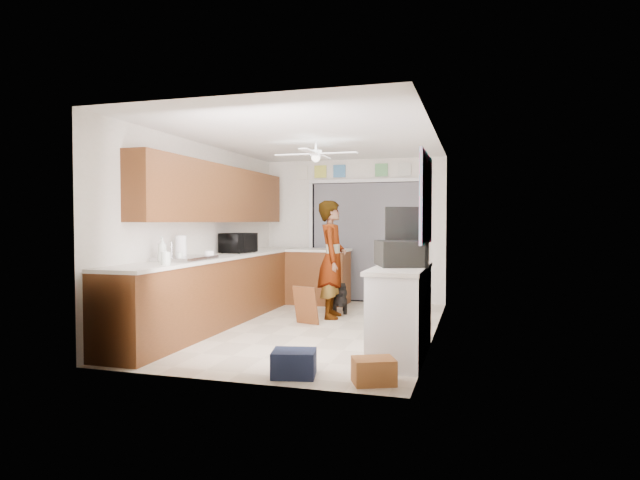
# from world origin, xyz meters

# --- Properties ---
(floor) EXTENTS (5.00, 5.00, 0.00)m
(floor) POSITION_xyz_m (0.00, 0.00, 0.00)
(floor) COLOR beige
(floor) RESTS_ON ground
(ceiling) EXTENTS (5.00, 5.00, 0.00)m
(ceiling) POSITION_xyz_m (0.00, 0.00, 2.50)
(ceiling) COLOR white
(ceiling) RESTS_ON ground
(wall_back) EXTENTS (3.20, 0.00, 3.20)m
(wall_back) POSITION_xyz_m (0.00, 2.50, 1.25)
(wall_back) COLOR white
(wall_back) RESTS_ON ground
(wall_front) EXTENTS (3.20, 0.00, 3.20)m
(wall_front) POSITION_xyz_m (0.00, -2.50, 1.25)
(wall_front) COLOR white
(wall_front) RESTS_ON ground
(wall_left) EXTENTS (0.00, 5.00, 5.00)m
(wall_left) POSITION_xyz_m (-1.60, 0.00, 1.25)
(wall_left) COLOR white
(wall_left) RESTS_ON ground
(wall_right) EXTENTS (0.00, 5.00, 5.00)m
(wall_right) POSITION_xyz_m (1.60, 0.00, 1.25)
(wall_right) COLOR white
(wall_right) RESTS_ON ground
(left_base_cabinets) EXTENTS (0.60, 4.80, 0.90)m
(left_base_cabinets) POSITION_xyz_m (-1.30, 0.00, 0.45)
(left_base_cabinets) COLOR brown
(left_base_cabinets) RESTS_ON floor
(left_countertop) EXTENTS (0.62, 4.80, 0.04)m
(left_countertop) POSITION_xyz_m (-1.29, 0.00, 0.92)
(left_countertop) COLOR white
(left_countertop) RESTS_ON left_base_cabinets
(upper_cabinets) EXTENTS (0.32, 4.00, 0.80)m
(upper_cabinets) POSITION_xyz_m (-1.44, 0.20, 1.80)
(upper_cabinets) COLOR brown
(upper_cabinets) RESTS_ON wall_left
(sink_basin) EXTENTS (0.50, 0.76, 0.06)m
(sink_basin) POSITION_xyz_m (-1.29, -1.00, 0.95)
(sink_basin) COLOR silver
(sink_basin) RESTS_ON left_countertop
(faucet) EXTENTS (0.03, 0.03, 0.22)m
(faucet) POSITION_xyz_m (-1.48, -1.00, 1.05)
(faucet) COLOR silver
(faucet) RESTS_ON left_countertop
(peninsula_base) EXTENTS (1.00, 0.60, 0.90)m
(peninsula_base) POSITION_xyz_m (-0.50, 2.00, 0.45)
(peninsula_base) COLOR brown
(peninsula_base) RESTS_ON floor
(peninsula_top) EXTENTS (1.04, 0.64, 0.04)m
(peninsula_top) POSITION_xyz_m (-0.50, 2.00, 0.92)
(peninsula_top) COLOR white
(peninsula_top) RESTS_ON peninsula_base
(back_opening_recess) EXTENTS (2.00, 0.06, 2.10)m
(back_opening_recess) POSITION_xyz_m (0.25, 2.47, 1.05)
(back_opening_recess) COLOR black
(back_opening_recess) RESTS_ON wall_back
(curtain_panel) EXTENTS (1.90, 0.03, 2.05)m
(curtain_panel) POSITION_xyz_m (0.25, 2.43, 1.05)
(curtain_panel) COLOR slate
(curtain_panel) RESTS_ON wall_back
(door_trim_left) EXTENTS (0.06, 0.04, 2.10)m
(door_trim_left) POSITION_xyz_m (-0.77, 2.44, 1.05)
(door_trim_left) COLOR white
(door_trim_left) RESTS_ON wall_back
(door_trim_right) EXTENTS (0.06, 0.04, 2.10)m
(door_trim_right) POSITION_xyz_m (1.27, 2.44, 1.05)
(door_trim_right) COLOR white
(door_trim_right) RESTS_ON wall_back
(door_trim_head) EXTENTS (2.10, 0.04, 0.06)m
(door_trim_head) POSITION_xyz_m (0.25, 2.44, 2.12)
(door_trim_head) COLOR white
(door_trim_head) RESTS_ON wall_back
(header_frame_0) EXTENTS (0.22, 0.02, 0.22)m
(header_frame_0) POSITION_xyz_m (-0.60, 2.47, 2.30)
(header_frame_0) COLOR #D3DA48
(header_frame_0) RESTS_ON wall_back
(header_frame_1) EXTENTS (0.22, 0.02, 0.22)m
(header_frame_1) POSITION_xyz_m (-0.25, 2.47, 2.30)
(header_frame_1) COLOR #4685BB
(header_frame_1) RESTS_ON wall_back
(header_frame_3) EXTENTS (0.22, 0.02, 0.22)m
(header_frame_3) POSITION_xyz_m (0.50, 2.47, 2.30)
(header_frame_3) COLOR #61AA66
(header_frame_3) RESTS_ON wall_back
(header_frame_4) EXTENTS (0.22, 0.02, 0.22)m
(header_frame_4) POSITION_xyz_m (0.90, 2.47, 2.30)
(header_frame_4) COLOR silver
(header_frame_4) RESTS_ON wall_back
(route66_sign) EXTENTS (0.22, 0.02, 0.26)m
(route66_sign) POSITION_xyz_m (-0.95, 2.47, 2.30)
(route66_sign) COLOR silver
(route66_sign) RESTS_ON wall_back
(right_counter_base) EXTENTS (0.50, 1.40, 0.90)m
(right_counter_base) POSITION_xyz_m (1.35, -1.20, 0.45)
(right_counter_base) COLOR white
(right_counter_base) RESTS_ON floor
(right_counter_top) EXTENTS (0.54, 1.44, 0.04)m
(right_counter_top) POSITION_xyz_m (1.34, -1.20, 0.92)
(right_counter_top) COLOR white
(right_counter_top) RESTS_ON right_counter_base
(abstract_painting) EXTENTS (0.03, 1.15, 0.95)m
(abstract_painting) POSITION_xyz_m (1.58, -1.00, 1.65)
(abstract_painting) COLOR pink
(abstract_painting) RESTS_ON wall_right
(ceiling_fan) EXTENTS (1.14, 1.14, 0.24)m
(ceiling_fan) POSITION_xyz_m (0.00, 0.20, 2.32)
(ceiling_fan) COLOR white
(ceiling_fan) RESTS_ON ceiling
(microwave) EXTENTS (0.43, 0.57, 0.30)m
(microwave) POSITION_xyz_m (-1.33, 0.58, 1.09)
(microwave) COLOR black
(microwave) RESTS_ON left_countertop
(soap_bottle) EXTENTS (0.13, 0.13, 0.30)m
(soap_bottle) POSITION_xyz_m (-1.37, -1.38, 1.09)
(soap_bottle) COLOR silver
(soap_bottle) RESTS_ON left_countertop
(cup) EXTENTS (0.15, 0.15, 0.10)m
(cup) POSITION_xyz_m (-1.16, -0.64, 0.99)
(cup) COLOR white
(cup) RESTS_ON left_countertop
(jar_a) EXTENTS (0.13, 0.13, 0.14)m
(jar_a) POSITION_xyz_m (-1.11, -1.70, 1.01)
(jar_a) COLOR silver
(jar_a) RESTS_ON left_countertop
(jar_b) EXTENTS (0.08, 0.08, 0.10)m
(jar_b) POSITION_xyz_m (-1.26, -1.17, 0.99)
(jar_b) COLOR silver
(jar_b) RESTS_ON left_countertop
(paper_towel_roll) EXTENTS (0.17, 0.17, 0.30)m
(paper_towel_roll) POSITION_xyz_m (-1.42, -0.89, 1.09)
(paper_towel_roll) COLOR white
(paper_towel_roll) RESTS_ON left_countertop
(suitcase) EXTENTS (0.64, 0.73, 0.26)m
(suitcase) POSITION_xyz_m (1.32, -1.08, 1.07)
(suitcase) COLOR black
(suitcase) RESTS_ON right_counter_top
(suitcase_rim) EXTENTS (0.61, 0.69, 0.02)m
(suitcase_rim) POSITION_xyz_m (1.32, -1.08, 0.96)
(suitcase_rim) COLOR yellow
(suitcase_rim) RESTS_ON suitcase
(suitcase_lid) EXTENTS (0.41, 0.17, 0.50)m
(suitcase_lid) POSITION_xyz_m (1.32, -0.79, 1.32)
(suitcase_lid) COLOR black
(suitcase_lid) RESTS_ON suitcase
(cardboard_box) EXTENTS (0.43, 0.39, 0.22)m
(cardboard_box) POSITION_xyz_m (1.25, -2.20, 0.11)
(cardboard_box) COLOR #AB6335
(cardboard_box) RESTS_ON floor
(navy_crate) EXTENTS (0.45, 0.40, 0.24)m
(navy_crate) POSITION_xyz_m (0.51, -2.19, 0.12)
(navy_crate) COLOR black
(navy_crate) RESTS_ON floor
(cabinet_door_panel) EXTENTS (0.38, 0.22, 0.52)m
(cabinet_door_panel) POSITION_xyz_m (-0.13, 0.16, 0.27)
(cabinet_door_panel) COLOR brown
(cabinet_door_panel) RESTS_ON floor
(man) EXTENTS (0.50, 0.68, 1.71)m
(man) POSITION_xyz_m (0.07, 0.78, 0.86)
(man) COLOR white
(man) RESTS_ON floor
(dog) EXTENTS (0.43, 0.67, 0.49)m
(dog) POSITION_xyz_m (0.08, 1.23, 0.24)
(dog) COLOR black
(dog) RESTS_ON floor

